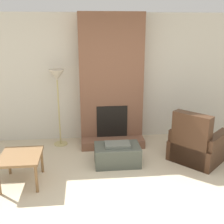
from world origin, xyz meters
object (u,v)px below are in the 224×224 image
at_px(armchair, 197,146).
at_px(floor_lamp_left, 57,81).
at_px(side_table, 21,159).
at_px(ottoman, 117,154).

bearing_deg(armchair, floor_lamp_left, 26.59).
xyz_separation_m(armchair, side_table, (-2.98, -0.46, 0.13)).
relative_size(armchair, side_table, 1.76).
bearing_deg(ottoman, armchair, -0.10).
bearing_deg(floor_lamp_left, armchair, -21.46).
bearing_deg(floor_lamp_left, ottoman, -42.86).
bearing_deg(ottoman, side_table, -163.28).
xyz_separation_m(armchair, floor_lamp_left, (-2.50, 0.98, 1.04)).
bearing_deg(side_table, ottoman, 16.72).
bearing_deg(armchair, ottoman, 47.94).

